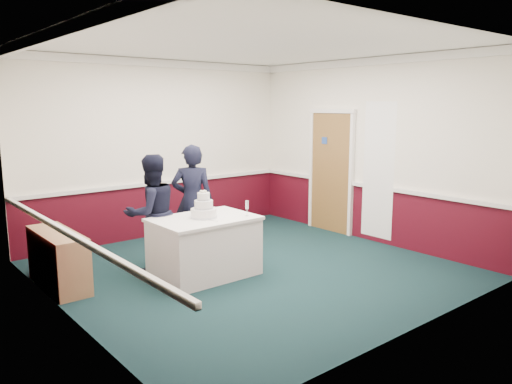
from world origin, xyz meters
TOP-DOWN VIEW (x-y plane):
  - ground at (0.00, 0.00)m, footprint 5.00×5.00m
  - room_shell at (0.08, 0.61)m, footprint 5.00×5.00m
  - sideboard at (-2.28, 1.01)m, footprint 0.41×1.20m
  - cake_table at (-0.65, 0.20)m, footprint 1.32×0.92m
  - wedding_cake at (-0.65, 0.20)m, footprint 0.35×0.35m
  - cake_knife at (-0.68, 0.00)m, footprint 0.10×0.21m
  - champagne_flute at (-0.15, -0.08)m, footprint 0.05×0.05m
  - person_man at (-1.07, 0.84)m, footprint 0.79×0.62m
  - person_woman at (-0.28, 1.06)m, footprint 0.73×0.67m

SIDE VIEW (x-z plane):
  - ground at x=0.00m, z-range 0.00..0.00m
  - sideboard at x=-2.28m, z-range 0.00..0.70m
  - cake_table at x=-0.65m, z-range 0.01..0.80m
  - cake_knife at x=-0.68m, z-range 0.79..0.79m
  - person_man at x=-1.07m, z-range 0.00..1.60m
  - person_woman at x=-0.28m, z-range 0.00..1.68m
  - wedding_cake at x=-0.65m, z-range 0.72..1.08m
  - champagne_flute at x=-0.15m, z-range 0.83..1.03m
  - room_shell at x=0.08m, z-range 0.47..3.47m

